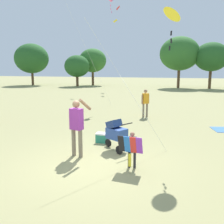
{
  "coord_description": "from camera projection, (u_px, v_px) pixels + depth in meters",
  "views": [
    {
      "loc": [
        2.35,
        -6.45,
        2.72
      ],
      "look_at": [
        0.24,
        1.19,
        1.3
      ],
      "focal_mm": 40.28,
      "sensor_mm": 36.0,
      "label": 1
    }
  ],
  "objects": [
    {
      "name": "person_sitting_far",
      "position": [
        145.0,
        101.0,
        13.75
      ],
      "size": [
        0.39,
        0.37,
        1.53
      ],
      "color": "#7F705B",
      "rests_on": "ground"
    },
    {
      "name": "kite_adult_black",
      "position": [
        171.0,
        16.0,
        7.5
      ],
      "size": [
        2.77,
        1.47,
        4.5
      ],
      "color": "yellow",
      "rests_on": "ground"
    },
    {
      "name": "treeline_distant",
      "position": [
        163.0,
        58.0,
        33.7
      ],
      "size": [
        37.41,
        7.44,
        6.65
      ],
      "color": "brown",
      "rests_on": "ground"
    },
    {
      "name": "stroller",
      "position": [
        116.0,
        132.0,
        8.29
      ],
      "size": [
        1.08,
        0.87,
        1.03
      ],
      "color": "black",
      "rests_on": "ground"
    },
    {
      "name": "person_adult_flyer",
      "position": [
        77.0,
        123.0,
        7.6
      ],
      "size": [
        0.65,
        0.53,
        1.82
      ],
      "color": "#7F705B",
      "rests_on": "ground"
    },
    {
      "name": "ground_plane",
      "position": [
        93.0,
        163.0,
        7.21
      ],
      "size": [
        120.0,
        120.0,
        0.0
      ],
      "primitive_type": "plane",
      "color": "#938E5B"
    },
    {
      "name": "child_with_butterfly_kite",
      "position": [
        132.0,
        147.0,
        6.75
      ],
      "size": [
        0.67,
        0.37,
        1.01
      ],
      "color": "#232328",
      "rests_on": "ground"
    },
    {
      "name": "cooler_box",
      "position": [
        102.0,
        138.0,
        9.19
      ],
      "size": [
        0.45,
        0.33,
        0.35
      ],
      "color": "#288466",
      "rests_on": "ground"
    }
  ]
}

